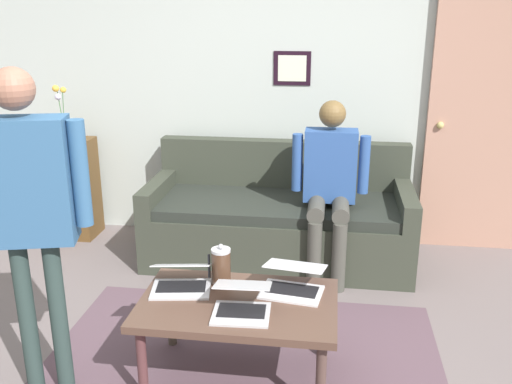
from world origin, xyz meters
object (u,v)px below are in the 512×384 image
(coffee_table, at_px, (238,310))
(person_standing, at_px, (27,197))
(laptop_center, at_px, (242,303))
(laptop_right, at_px, (293,283))
(side_shelf, at_px, (70,188))
(flower_vase, at_px, (63,119))
(interior_door, at_px, (481,125))
(couch, at_px, (279,221))
(french_press, at_px, (221,267))
(laptop_left, at_px, (181,281))
(person_seated, at_px, (330,179))

(coffee_table, distance_m, person_standing, 1.17)
(laptop_center, distance_m, person_standing, 1.13)
(coffee_table, distance_m, laptop_right, 0.33)
(side_shelf, distance_m, person_standing, 2.29)
(coffee_table, relative_size, flower_vase, 2.24)
(interior_door, relative_size, laptop_center, 6.33)
(coffee_table, xyz_separation_m, flower_vase, (1.77, -1.79, 0.62))
(couch, relative_size, person_standing, 1.22)
(french_press, relative_size, person_standing, 0.15)
(person_standing, bearing_deg, laptop_right, -161.93)
(laptop_left, xyz_separation_m, laptop_right, (-0.59, -0.05, 0.00))
(coffee_table, xyz_separation_m, french_press, (0.12, -0.17, 0.16))
(person_standing, relative_size, person_seated, 1.29)
(coffee_table, distance_m, laptop_left, 0.35)
(laptop_center, height_order, person_seated, person_seated)
(french_press, bearing_deg, laptop_right, 177.94)
(french_press, relative_size, side_shelf, 0.28)
(couch, height_order, person_standing, person_standing)
(couch, distance_m, laptop_center, 1.69)
(laptop_center, xyz_separation_m, flower_vase, (1.81, -1.90, 0.52))
(couch, height_order, laptop_left, couch)
(coffee_table, relative_size, laptop_right, 2.82)
(french_press, bearing_deg, couch, -97.10)
(coffee_table, distance_m, laptop_center, 0.15)
(couch, relative_size, person_seated, 1.57)
(couch, xyz_separation_m, coffee_table, (0.06, 1.57, 0.10))
(laptop_center, bearing_deg, laptop_left, -29.28)
(couch, distance_m, coffee_table, 1.58)
(laptop_center, xyz_separation_m, person_standing, (0.98, 0.14, 0.55))
(side_shelf, xyz_separation_m, flower_vase, (0.00, 0.00, 0.60))
(interior_door, relative_size, person_standing, 1.24)
(person_standing, bearing_deg, couch, -118.76)
(interior_door, relative_size, side_shelf, 2.40)
(person_standing, bearing_deg, laptop_center, -171.93)
(laptop_center, relative_size, french_press, 1.35)
(french_press, distance_m, side_shelf, 2.32)
(coffee_table, relative_size, laptop_left, 2.89)
(side_shelf, bearing_deg, laptop_right, 141.10)
(laptop_right, bearing_deg, interior_door, -125.29)
(interior_door, xyz_separation_m, flower_vase, (3.36, 0.22, 0.00))
(interior_door, xyz_separation_m, french_press, (1.71, 1.85, -0.46))
(couch, relative_size, flower_vase, 4.45)
(coffee_table, distance_m, flower_vase, 2.60)
(coffee_table, relative_size, person_standing, 0.61)
(couch, distance_m, person_standing, 2.20)
(interior_door, bearing_deg, person_seated, 30.16)
(laptop_left, relative_size, side_shelf, 0.41)
(laptop_left, bearing_deg, person_standing, 28.95)
(laptop_right, bearing_deg, person_standing, 18.07)
(side_shelf, bearing_deg, french_press, 135.31)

